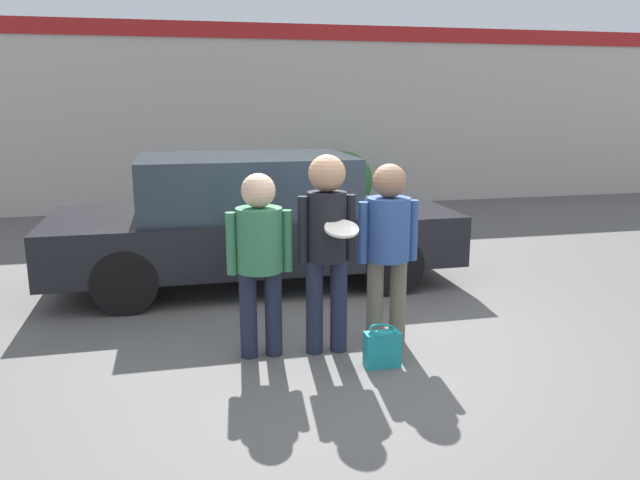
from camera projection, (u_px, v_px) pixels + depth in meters
name	position (u px, v px, depth m)	size (l,w,h in m)	color
ground_plane	(366.00, 349.00, 5.63)	(56.00, 56.00, 0.00)	#5B5956
storefront_building	(254.00, 116.00, 12.63)	(24.00, 0.22, 3.67)	beige
person_left	(260.00, 249.00, 5.29)	(0.56, 0.39, 1.61)	#1E2338
person_middle_with_frisbee	(327.00, 237.00, 5.36)	(0.51, 0.56, 1.76)	#1E2338
person_right	(388.00, 238.00, 5.56)	(0.56, 0.39, 1.66)	#665B4C
parked_car_near	(252.00, 220.00, 7.54)	(4.77, 1.93, 1.56)	black
shrub	(343.00, 181.00, 12.53)	(1.19, 1.19, 1.19)	#387A3D
handbag	(382.00, 348.00, 5.24)	(0.30, 0.23, 0.34)	teal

